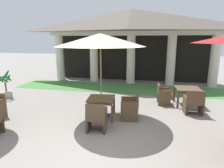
{
  "coord_description": "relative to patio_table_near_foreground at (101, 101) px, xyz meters",
  "views": [
    {
      "loc": [
        1.43,
        -4.35,
        2.63
      ],
      "look_at": [
        0.09,
        1.76,
        1.2
      ],
      "focal_mm": 31.42,
      "sensor_mm": 36.0,
      "label": 1
    }
  ],
  "objects": [
    {
      "name": "lawn_strip",
      "position": [
        0.28,
        4.25,
        -0.6
      ],
      "size": [
        12.38,
        2.25,
        0.01
      ],
      "primitive_type": "cube",
      "color": "#47843D",
      "rests_on": "ground"
    },
    {
      "name": "patio_chair_near_foreground_south",
      "position": [
        0.13,
        -0.99,
        -0.2
      ],
      "size": [
        0.63,
        0.65,
        0.89
      ],
      "rotation": [
        0.0,
        0.0,
        0.13
      ],
      "color": "brown",
      "rests_on": "ground"
    },
    {
      "name": "ground_plane",
      "position": [
        0.28,
        -1.76,
        -0.61
      ],
      "size": [
        60.0,
        60.0,
        0.0
      ],
      "primitive_type": "plane",
      "color": "gray"
    },
    {
      "name": "terracotta_urn",
      "position": [
        2.49,
        2.79,
        -0.45
      ],
      "size": [
        0.29,
        0.29,
        0.38
      ],
      "color": "#9E5633",
      "rests_on": "ground"
    },
    {
      "name": "patio_table_far_back",
      "position": [
        3.07,
        2.03,
        0.01
      ],
      "size": [
        1.02,
        1.02,
        0.71
      ],
      "rotation": [
        0.0,
        0.0,
        0.08
      ],
      "color": "brown",
      "rests_on": "ground"
    },
    {
      "name": "background_pavilion",
      "position": [
        0.28,
        5.88,
        2.73
      ],
      "size": [
        10.58,
        3.05,
        4.37
      ],
      "color": "beige",
      "rests_on": "ground"
    },
    {
      "name": "patio_table_near_foreground",
      "position": [
        0.0,
        0.0,
        0.0
      ],
      "size": [
        0.99,
        0.99,
        0.71
      ],
      "rotation": [
        0.0,
        0.0,
        0.13
      ],
      "color": "brown",
      "rests_on": "ground"
    },
    {
      "name": "patio_chair_near_foreground_east",
      "position": [
        0.98,
        0.13,
        -0.18
      ],
      "size": [
        0.65,
        0.7,
        0.87
      ],
      "rotation": [
        0.0,
        0.0,
        -4.58
      ],
      "color": "brown",
      "rests_on": "ground"
    },
    {
      "name": "patio_umbrella_near_foreground",
      "position": [
        -0.0,
        0.0,
        2.0
      ],
      "size": [
        2.88,
        2.88,
        2.88
      ],
      "color": "#2D2D2D",
      "rests_on": "ground"
    },
    {
      "name": "patio_chair_far_back_west",
      "position": [
        2.11,
        1.96,
        -0.19
      ],
      "size": [
        0.53,
        0.62,
        0.84
      ],
      "rotation": [
        0.0,
        0.0,
        -1.49
      ],
      "color": "brown",
      "rests_on": "ground"
    },
    {
      "name": "potted_palm_left_edge",
      "position": [
        -4.9,
        1.35,
        -0.22
      ],
      "size": [
        0.6,
        0.62,
        1.28
      ],
      "color": "#B2AD9E",
      "rests_on": "ground"
    },
    {
      "name": "patio_chair_far_back_south",
      "position": [
        3.14,
        1.07,
        -0.2
      ],
      "size": [
        0.67,
        0.63,
        0.91
      ],
      "rotation": [
        0.0,
        0.0,
        0.08
      ],
      "color": "brown",
      "rests_on": "ground"
    }
  ]
}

